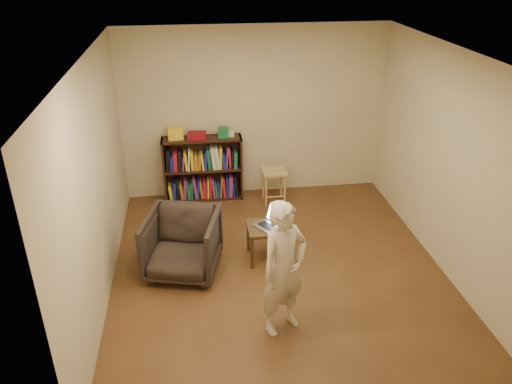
{
  "coord_description": "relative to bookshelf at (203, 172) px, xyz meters",
  "views": [
    {
      "loc": [
        -0.95,
        -4.97,
        3.62
      ],
      "look_at": [
        -0.23,
        0.35,
        0.92
      ],
      "focal_mm": 35.0,
      "sensor_mm": 36.0,
      "label": 1
    }
  ],
  "objects": [
    {
      "name": "wall_right",
      "position": [
        2.82,
        -2.09,
        0.86
      ],
      "size": [
        0.0,
        4.5,
        4.5
      ],
      "primitive_type": "plane",
      "rotation": [
        1.57,
        0.0,
        -1.57
      ],
      "color": "beige",
      "rests_on": "floor"
    },
    {
      "name": "ceiling",
      "position": [
        0.82,
        -2.09,
        2.16
      ],
      "size": [
        4.5,
        4.5,
        0.0
      ],
      "primitive_type": "plane",
      "color": "silver",
      "rests_on": "wall_back"
    },
    {
      "name": "stool",
      "position": [
        1.07,
        -0.27,
        -0.02
      ],
      "size": [
        0.36,
        0.36,
        0.52
      ],
      "color": "tan",
      "rests_on": "floor"
    },
    {
      "name": "laptop",
      "position": [
        0.77,
        -1.8,
        0.08
      ],
      "size": [
        0.42,
        0.43,
        0.23
      ],
      "rotation": [
        0.0,
        0.0,
        -0.98
      ],
      "color": "#AEAEB3",
      "rests_on": "side_table"
    },
    {
      "name": "wall_back",
      "position": [
        0.82,
        0.16,
        0.86
      ],
      "size": [
        4.0,
        0.0,
        4.0
      ],
      "primitive_type": "plane",
      "rotation": [
        1.57,
        0.0,
        0.0
      ],
      "color": "beige",
      "rests_on": "floor"
    },
    {
      "name": "box_white",
      "position": [
        0.44,
        0.01,
        0.6
      ],
      "size": [
        0.12,
        0.12,
        0.09
      ],
      "primitive_type": "cube",
      "rotation": [
        0.0,
        0.0,
        -0.12
      ],
      "color": "beige",
      "rests_on": "bookshelf"
    },
    {
      "name": "armchair",
      "position": [
        -0.33,
        -1.95,
        -0.05
      ],
      "size": [
        1.01,
        1.03,
        0.78
      ],
      "primitive_type": "imported",
      "rotation": [
        0.0,
        0.0,
        -0.25
      ],
      "color": "#312820",
      "rests_on": "floor"
    },
    {
      "name": "person",
      "position": [
        0.68,
        -3.09,
        0.29
      ],
      "size": [
        0.64,
        0.56,
        1.46
      ],
      "primitive_type": "imported",
      "rotation": [
        0.0,
        0.0,
        0.5
      ],
      "color": "beige",
      "rests_on": "floor"
    },
    {
      "name": "box_green",
      "position": [
        0.33,
        -0.02,
        0.63
      ],
      "size": [
        0.17,
        0.17,
        0.15
      ],
      "primitive_type": "cube",
      "rotation": [
        0.0,
        0.0,
        -0.14
      ],
      "color": "#1B683C",
      "rests_on": "bookshelf"
    },
    {
      "name": "red_cloth",
      "position": [
        -0.07,
        -0.02,
        0.61
      ],
      "size": [
        0.29,
        0.22,
        0.09
      ],
      "primitive_type": "cube",
      "rotation": [
        0.0,
        0.0,
        -0.09
      ],
      "color": "maroon",
      "rests_on": "bookshelf"
    },
    {
      "name": "bookshelf",
      "position": [
        0.0,
        0.0,
        0.0
      ],
      "size": [
        1.2,
        0.3,
        1.0
      ],
      "color": "black",
      "rests_on": "floor"
    },
    {
      "name": "box_yellow",
      "position": [
        -0.38,
        -0.0,
        0.65
      ],
      "size": [
        0.24,
        0.18,
        0.18
      ],
      "primitive_type": "cube",
      "rotation": [
        0.0,
        0.0,
        0.12
      ],
      "color": "yellow",
      "rests_on": "bookshelf"
    },
    {
      "name": "floor",
      "position": [
        0.82,
        -2.09,
        -0.44
      ],
      "size": [
        4.5,
        4.5,
        0.0
      ],
      "primitive_type": "plane",
      "color": "#4B2C18",
      "rests_on": "ground"
    },
    {
      "name": "side_table",
      "position": [
        0.7,
        -1.81,
        -0.05
      ],
      "size": [
        0.46,
        0.46,
        0.47
      ],
      "color": "#332211",
      "rests_on": "floor"
    },
    {
      "name": "wall_left",
      "position": [
        -1.18,
        -2.09,
        0.86
      ],
      "size": [
        0.0,
        4.5,
        4.5
      ],
      "primitive_type": "plane",
      "rotation": [
        1.57,
        0.0,
        1.57
      ],
      "color": "beige",
      "rests_on": "floor"
    }
  ]
}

